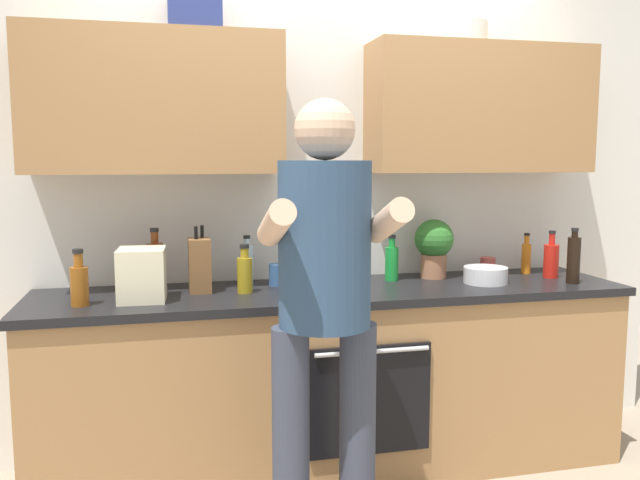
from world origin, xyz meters
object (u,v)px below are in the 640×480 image
bottle_hotsauce (551,260)px  bottle_vinegar (155,265)px  bottle_soy (574,259)px  cup_tea (277,275)px  grocery_bag_rice (142,275)px  bottle_oil (245,273)px  potted_herb (434,245)px  bottle_syrup (79,283)px  mixing_bowl (485,275)px  cup_ceramic (488,266)px  knife_block (200,265)px  bottle_soda (392,262)px  bottle_juice (526,257)px  bottle_water (247,264)px  person_standing (325,293)px

bottle_hotsauce → bottle_vinegar: bottle_vinegar is taller
bottle_hotsauce → bottle_soy: size_ratio=0.89×
cup_tea → grocery_bag_rice: 0.67m
bottle_soy → bottle_oil: bearing=175.1°
cup_tea → potted_herb: size_ratio=0.35×
bottle_syrup → mixing_bowl: bearing=2.0°
cup_ceramic → bottle_syrup: bearing=-171.8°
bottle_hotsauce → grocery_bag_rice: (-2.07, -0.08, 0.02)m
knife_block → bottle_hotsauce: bearing=-1.8°
potted_herb → bottle_hotsauce: bearing=-12.8°
bottle_hotsauce → cup_tea: bearing=175.2°
bottle_syrup → knife_block: size_ratio=0.78×
potted_herb → grocery_bag_rice: (-1.46, -0.22, -0.06)m
bottle_soda → potted_herb: (0.24, 0.02, 0.08)m
bottle_soy → bottle_syrup: 2.34m
bottle_soy → bottle_soda: 0.90m
bottle_soda → potted_herb: bearing=4.0°
bottle_juice → cup_tea: size_ratio=2.06×
bottle_syrup → cup_tea: size_ratio=2.27×
bottle_juice → knife_block: 1.75m
bottle_water → person_standing: bearing=-79.0°
bottle_juice → cup_ceramic: bottle_juice is taller
bottle_hotsauce → bottle_vinegar: 2.02m
bottle_soy → bottle_syrup: (-2.34, 0.03, -0.03)m
bottle_water → cup_ceramic: size_ratio=2.64×
bottle_oil → grocery_bag_rice: (-0.46, -0.06, 0.02)m
bottle_oil → cup_tea: 0.23m
bottle_soda → knife_block: knife_block is taller
bottle_water → potted_herb: 0.97m
bottle_soy → cup_tea: size_ratio=2.60×
bottle_juice → mixing_bowl: (-0.35, -0.21, -0.05)m
bottle_soy → bottle_soda: bottle_soy is taller
person_standing → potted_herb: person_standing is taller
bottle_oil → knife_block: bearing=158.6°
bottle_juice → cup_ceramic: bearing=173.7°
person_standing → cup_ceramic: size_ratio=18.78×
bottle_oil → bottle_syrup: size_ratio=0.94×
bottle_syrup → knife_block: knife_block is taller
potted_herb → cup_ceramic: bearing=5.6°
bottle_juice → bottle_oil: bottle_oil is taller
person_standing → potted_herb: (0.79, 0.85, 0.05)m
bottle_juice → bottle_vinegar: bottle_vinegar is taller
bottle_oil → bottle_soda: bearing=10.5°
bottle_soy → bottle_vinegar: 2.05m
bottle_oil → bottle_soy: bearing=-4.9°
mixing_bowl → potted_herb: potted_herb is taller
knife_block → bottle_syrup: bearing=-160.2°
bottle_soda → cup_tea: (-0.60, -0.00, -0.04)m
bottle_soda → cup_tea: size_ratio=2.18×
bottle_oil → bottle_juice: bearing=6.2°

